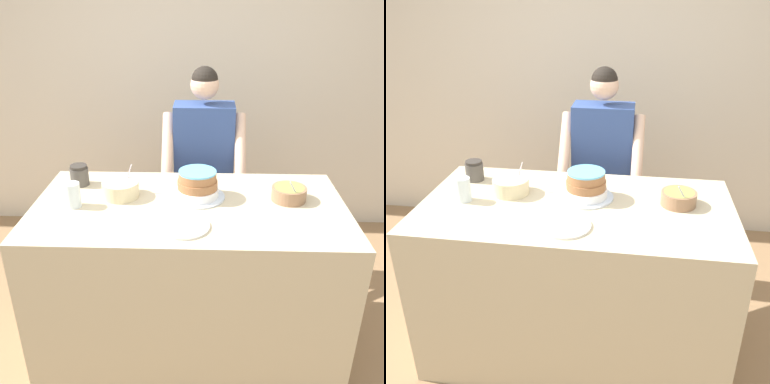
# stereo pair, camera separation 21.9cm
# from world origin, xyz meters

# --- Properties ---
(wall_back) EXTENTS (10.00, 0.05, 2.60)m
(wall_back) POSITION_xyz_m (0.00, 2.02, 1.30)
(wall_back) COLOR beige
(wall_back) RESTS_ON ground_plane
(counter) EXTENTS (1.67, 0.87, 0.95)m
(counter) POSITION_xyz_m (0.00, 0.44, 0.47)
(counter) COLOR #C6B793
(counter) RESTS_ON ground_plane
(person_baker) EXTENTS (0.55, 0.45, 1.55)m
(person_baker) POSITION_xyz_m (0.07, 1.19, 0.92)
(person_baker) COLOR #2D2D38
(person_baker) RESTS_ON ground_plane
(cake) EXTENTS (0.30, 0.30, 0.16)m
(cake) POSITION_xyz_m (0.04, 0.53, 1.02)
(cake) COLOR silver
(cake) RESTS_ON counter
(frosting_bowl_olive) EXTENTS (0.19, 0.19, 0.14)m
(frosting_bowl_olive) POSITION_xyz_m (0.54, 0.51, 0.99)
(frosting_bowl_olive) COLOR #936B4C
(frosting_bowl_olive) RESTS_ON counter
(frosting_bowl_pink) EXTENTS (0.20, 0.20, 0.17)m
(frosting_bowl_pink) POSITION_xyz_m (-0.38, 0.52, 1.00)
(frosting_bowl_pink) COLOR beige
(frosting_bowl_pink) RESTS_ON counter
(drinking_glass) EXTENTS (0.08, 0.08, 0.13)m
(drinking_glass) POSITION_xyz_m (-0.61, 0.40, 1.02)
(drinking_glass) COLOR silver
(drinking_glass) RESTS_ON counter
(ceramic_plate) EXTENTS (0.25, 0.25, 0.01)m
(ceramic_plate) POSITION_xyz_m (-0.02, 0.19, 0.96)
(ceramic_plate) COLOR white
(ceramic_plate) RESTS_ON counter
(stoneware_jar) EXTENTS (0.11, 0.11, 0.12)m
(stoneware_jar) POSITION_xyz_m (-0.65, 0.67, 1.01)
(stoneware_jar) COLOR #4C4742
(stoneware_jar) RESTS_ON counter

